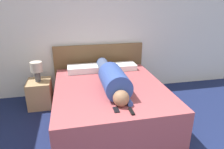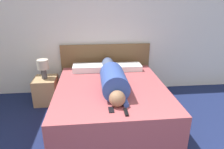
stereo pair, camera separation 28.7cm
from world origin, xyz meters
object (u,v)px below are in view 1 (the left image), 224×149
at_px(bed, 110,103).
at_px(pillow_second, 120,67).
at_px(pillow_near_headboard, 85,69).
at_px(person_lying, 112,78).
at_px(cell_phone, 116,110).
at_px(tv_remote, 131,111).
at_px(table_lamp, 37,69).
at_px(nightstand, 40,93).

xyz_separation_m(bed, pillow_second, (0.35, 0.75, 0.34)).
relative_size(pillow_near_headboard, pillow_second, 1.05).
bearing_deg(person_lying, cell_phone, -97.50).
height_order(pillow_second, cell_phone, pillow_second).
bearing_deg(cell_phone, person_lying, 82.50).
xyz_separation_m(bed, tv_remote, (0.10, -0.79, 0.30)).
height_order(bed, pillow_second, pillow_second).
relative_size(pillow_near_headboard, cell_phone, 4.75).
bearing_deg(cell_phone, table_lamp, 127.78).
bearing_deg(person_lying, pillow_second, 67.47).
bearing_deg(tv_remote, cell_phone, 153.93).
xyz_separation_m(table_lamp, person_lying, (1.18, -0.76, 0.02)).
height_order(nightstand, pillow_second, pillow_second).
bearing_deg(pillow_second, table_lamp, -178.13).
bearing_deg(person_lying, table_lamp, 147.32).
xyz_separation_m(pillow_near_headboard, pillow_second, (0.68, 0.00, -0.01)).
xyz_separation_m(pillow_near_headboard, cell_phone, (0.26, -1.46, -0.05)).
distance_m(person_lying, pillow_near_headboard, 0.88).
bearing_deg(pillow_second, tv_remote, -99.27).
bearing_deg(pillow_near_headboard, bed, -66.12).
height_order(nightstand, person_lying, person_lying).
height_order(person_lying, pillow_near_headboard, person_lying).
bearing_deg(cell_phone, nightstand, 127.78).
bearing_deg(tv_remote, pillow_second, 80.73).
bearing_deg(table_lamp, pillow_near_headboard, 3.41).
xyz_separation_m(nightstand, table_lamp, (0.00, 0.00, 0.48)).
height_order(bed, cell_phone, cell_phone).
distance_m(pillow_near_headboard, pillow_second, 0.68).
relative_size(bed, cell_phone, 14.81).
bearing_deg(person_lying, bed, 107.46).
distance_m(person_lying, cell_phone, 0.68).
xyz_separation_m(person_lying, pillow_near_headboard, (-0.35, 0.81, -0.10)).
distance_m(bed, cell_phone, 0.77).
distance_m(bed, table_lamp, 1.42).
bearing_deg(bed, table_lamp, 148.93).
bearing_deg(table_lamp, cell_phone, -52.22).
bearing_deg(bed, pillow_near_headboard, 113.88).
xyz_separation_m(tv_remote, cell_phone, (-0.17, 0.08, -0.01)).
xyz_separation_m(nightstand, tv_remote, (1.26, -1.49, 0.35)).
relative_size(table_lamp, pillow_near_headboard, 0.58).
bearing_deg(pillow_near_headboard, table_lamp, -176.59).
relative_size(person_lying, pillow_near_headboard, 2.60).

